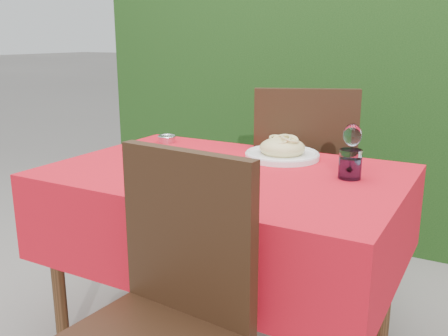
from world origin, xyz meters
The scene contains 10 objects.
hedge centered at (0.00, 1.55, 0.92)m, with size 3.20×0.55×1.78m.
dining_table centered at (0.00, 0.00, 0.60)m, with size 1.26×0.86×0.75m.
chair_near centered at (0.14, -0.59, 0.53)m, with size 0.46×0.46×0.93m.
chair_far centered at (0.07, 0.62, 0.57)m, with size 0.60×0.60×1.00m.
pizza_plate centered at (0.00, -0.14, 0.78)m, with size 0.31×0.31×0.06m.
pasta_plate centered at (0.11, 0.26, 0.78)m, with size 0.29×0.29×0.08m.
water_glass centered at (0.43, 0.10, 0.79)m, with size 0.08×0.08×0.10m.
wine_glass centered at (0.39, 0.25, 0.86)m, with size 0.07×0.07×0.17m.
fork centered at (-0.33, 0.00, 0.75)m, with size 0.02×0.18×0.00m, color silver.
steel_ramekin centered at (-0.47, 0.29, 0.76)m, with size 0.08×0.08×0.03m, color silver.
Camera 1 is at (0.85, -1.54, 1.22)m, focal length 40.00 mm.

